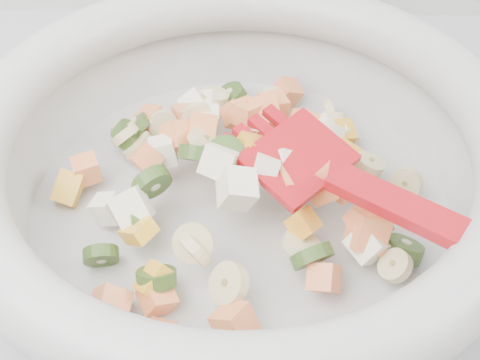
{
  "coord_description": "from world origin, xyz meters",
  "views": [
    {
      "loc": [
        0.01,
        1.08,
        1.3
      ],
      "look_at": [
        0.0,
        1.44,
        0.95
      ],
      "focal_mm": 55.0,
      "sensor_mm": 36.0,
      "label": 1
    }
  ],
  "objects": [
    {
      "name": "mixing_bowl",
      "position": [
        0.0,
        1.44,
        0.96
      ],
      "size": [
        0.41,
        0.39,
        0.12
      ],
      "color": "beige",
      "rests_on": "counter"
    }
  ]
}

